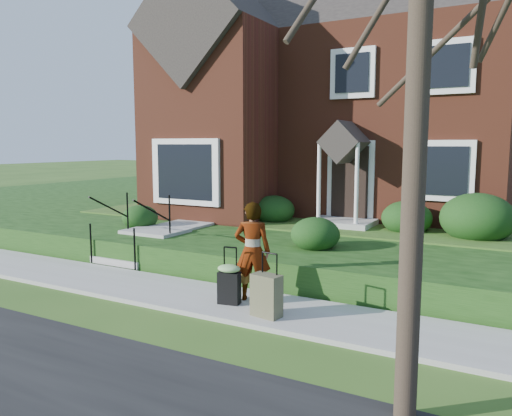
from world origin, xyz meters
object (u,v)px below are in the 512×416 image
Objects in this scene: woman at (252,251)px; suitcase_olive at (266,295)px; front_steps at (143,241)px; suitcase_black at (229,282)px.

woman reaches higher than suitcase_olive.
front_steps reaches higher than suitcase_black.
front_steps reaches higher than suitcase_olive.
suitcase_olive reaches higher than suitcase_black.
suitcase_black is (3.63, -1.98, -0.02)m from front_steps.
woman reaches higher than suitcase_black.
front_steps is 5.00m from suitcase_olive.
suitcase_olive is (0.84, -0.25, -0.04)m from suitcase_black.
suitcase_black is at bearing 172.71° from suitcase_olive.
front_steps is 2.01× the size of suitcase_olive.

